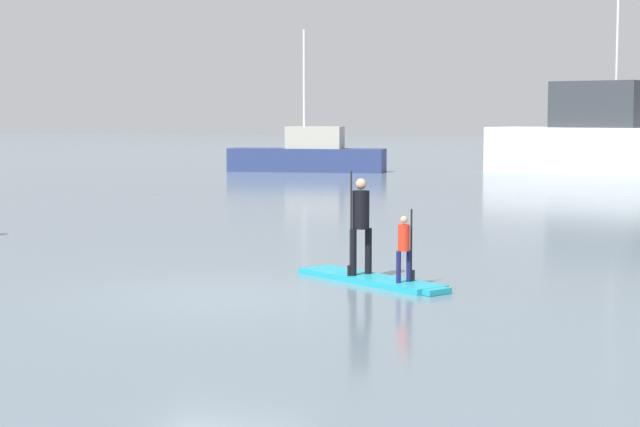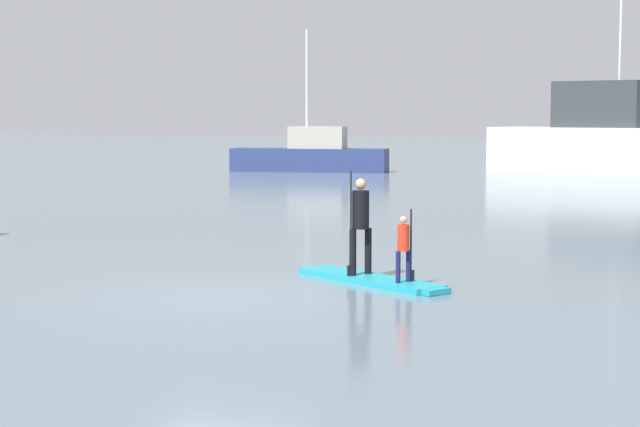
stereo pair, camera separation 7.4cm
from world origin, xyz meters
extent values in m
plane|color=slate|center=(0.00, 0.00, 0.00)|extent=(240.00, 240.00, 0.00)
cube|color=#1E9EB2|center=(1.71, 2.19, 0.05)|extent=(2.96, 2.17, 0.10)
cube|color=#1E9EB2|center=(3.05, 1.38, 0.05)|extent=(0.46, 0.54, 0.09)
cylinder|color=black|center=(1.60, 2.46, 0.49)|extent=(0.12, 0.12, 0.78)
cylinder|color=black|center=(1.43, 2.17, 0.49)|extent=(0.12, 0.12, 0.78)
cylinder|color=black|center=(1.51, 2.31, 1.20)|extent=(0.40, 0.40, 0.64)
sphere|color=tan|center=(1.51, 2.31, 1.64)|extent=(0.19, 0.19, 0.19)
cylinder|color=black|center=(1.40, 2.13, 0.98)|extent=(0.03, 0.03, 1.76)
cube|color=black|center=(1.40, 2.13, 0.19)|extent=(0.10, 0.14, 0.18)
cylinder|color=#19194C|center=(2.48, 1.85, 0.36)|extent=(0.08, 0.08, 0.51)
cylinder|color=#19194C|center=(2.37, 1.66, 0.36)|extent=(0.08, 0.08, 0.51)
cylinder|color=red|center=(2.42, 1.76, 0.82)|extent=(0.26, 0.26, 0.42)
sphere|color=tan|center=(2.42, 1.76, 1.11)|extent=(0.12, 0.12, 0.12)
cylinder|color=black|center=(2.51, 1.90, 0.69)|extent=(0.03, 0.03, 1.18)
cube|color=black|center=(2.51, 1.90, 0.19)|extent=(0.10, 0.14, 0.18)
cube|color=silver|center=(2.95, 37.67, 1.09)|extent=(13.41, 6.41, 2.18)
cube|color=#33383D|center=(1.72, 38.00, 3.27)|extent=(4.63, 3.28, 2.19)
cube|color=navy|center=(-11.80, 34.45, 0.57)|extent=(7.83, 2.85, 1.14)
cube|color=#B2AD9E|center=(-11.39, 34.52, 1.68)|extent=(2.88, 1.82, 1.07)
cylinder|color=silver|center=(-11.92, 34.44, 4.56)|extent=(0.12, 0.12, 4.69)
camera|label=1|loc=(7.11, -14.82, 2.80)|focal=60.48mm
camera|label=2|loc=(7.18, -14.79, 2.80)|focal=60.48mm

